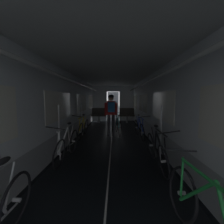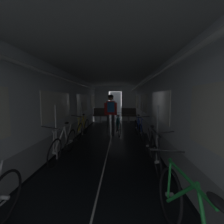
# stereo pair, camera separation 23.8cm
# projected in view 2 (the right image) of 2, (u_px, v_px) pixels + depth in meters

# --- Properties ---
(train_car_shell) EXTENTS (3.14, 12.34, 2.57)m
(train_car_shell) POSITION_uv_depth(u_px,v_px,m) (110.00, 95.00, 5.18)
(train_car_shell) COLOR black
(train_car_shell) RESTS_ON ground
(bench_seat_far_left) EXTENTS (0.98, 0.51, 0.95)m
(bench_seat_far_left) POSITION_uv_depth(u_px,v_px,m) (101.00, 114.00, 9.78)
(bench_seat_far_left) COLOR gray
(bench_seat_far_left) RESTS_ON ground
(bench_seat_far_right) EXTENTS (0.98, 0.51, 0.95)m
(bench_seat_far_right) POSITION_uv_depth(u_px,v_px,m) (129.00, 114.00, 9.68)
(bench_seat_far_right) COLOR gray
(bench_seat_far_right) RESTS_ON ground
(bicycle_white) EXTENTS (0.44, 1.69, 0.95)m
(bicycle_white) POSITION_uv_depth(u_px,v_px,m) (64.00, 144.00, 3.92)
(bicycle_white) COLOR black
(bicycle_white) RESTS_ON ground
(bicycle_yellow) EXTENTS (0.44, 1.69, 0.96)m
(bicycle_yellow) POSITION_uv_depth(u_px,v_px,m) (83.00, 128.00, 6.14)
(bicycle_yellow) COLOR black
(bicycle_yellow) RESTS_ON ground
(bicycle_blue) EXTENTS (0.44, 1.69, 0.95)m
(bicycle_blue) POSITION_uv_depth(u_px,v_px,m) (139.00, 129.00, 5.92)
(bicycle_blue) COLOR black
(bicycle_blue) RESTS_ON ground
(bicycle_black) EXTENTS (0.44, 1.69, 0.96)m
(bicycle_black) POSITION_uv_depth(u_px,v_px,m) (152.00, 151.00, 3.45)
(bicycle_black) COLOR black
(bicycle_black) RESTS_ON ground
(bicycle_green) EXTENTS (0.44, 1.69, 0.95)m
(bicycle_green) POSITION_uv_depth(u_px,v_px,m) (191.00, 224.00, 1.43)
(bicycle_green) COLOR black
(bicycle_green) RESTS_ON ground
(person_cyclist_aisle) EXTENTS (0.54, 0.41, 1.73)m
(person_cyclist_aisle) POSITION_uv_depth(u_px,v_px,m) (111.00, 110.00, 6.22)
(person_cyclist_aisle) COLOR #2D2D33
(person_cyclist_aisle) RESTS_ON ground
(bicycle_teal_in_aisle) EXTENTS (0.44, 1.69, 0.94)m
(bicycle_teal_in_aisle) POSITION_uv_depth(u_px,v_px,m) (118.00, 126.00, 6.53)
(bicycle_teal_in_aisle) COLOR black
(bicycle_teal_in_aisle) RESTS_ON ground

